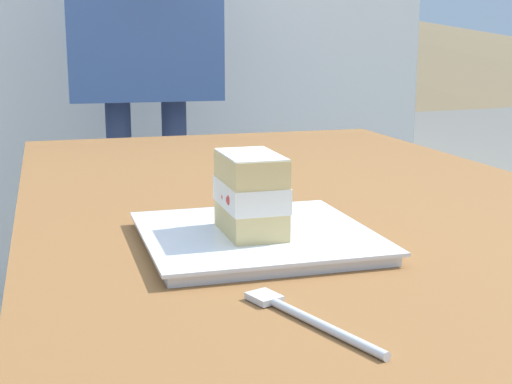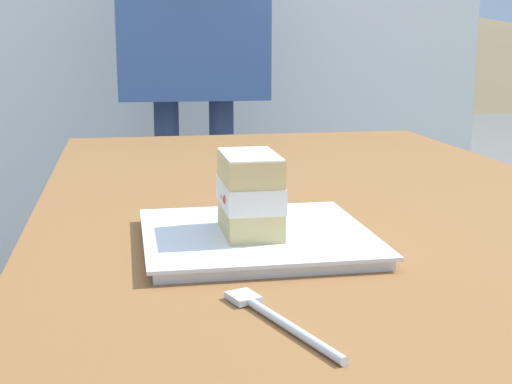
% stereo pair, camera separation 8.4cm
% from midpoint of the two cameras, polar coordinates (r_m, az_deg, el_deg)
% --- Properties ---
extents(patio_table, '(1.60, 0.84, 0.76)m').
position_cam_midpoint_polar(patio_table, '(1.06, 2.99, -6.48)').
color(patio_table, brown).
rests_on(patio_table, ground).
extents(dessert_plate, '(0.26, 0.26, 0.02)m').
position_cam_midpoint_polar(dessert_plate, '(0.85, -2.82, -3.58)').
color(dessert_plate, white).
rests_on(dessert_plate, patio_table).
extents(cake_slice, '(0.11, 0.07, 0.09)m').
position_cam_midpoint_polar(cake_slice, '(0.83, -3.31, -0.16)').
color(cake_slice, '#E0C17A').
rests_on(cake_slice, dessert_plate).
extents(dessert_fork, '(0.17, 0.07, 0.01)m').
position_cam_midpoint_polar(dessert_fork, '(0.63, -0.08, -9.77)').
color(dessert_fork, silver).
rests_on(dessert_fork, patio_table).
extents(diner_person, '(0.58, 0.45, 1.61)m').
position_cam_midpoint_polar(diner_person, '(2.20, -9.88, 13.90)').
color(diner_person, navy).
rests_on(diner_person, ground).
extents(parked_car_near, '(2.91, 4.26, 1.42)m').
position_cam_midpoint_polar(parked_car_near, '(13.62, -12.77, 10.78)').
color(parked_car_near, '#B7BABF').
rests_on(parked_car_near, ground).
extents(parked_car_far, '(4.27, 2.01, 1.53)m').
position_cam_midpoint_polar(parked_car_far, '(17.62, -9.45, 11.36)').
color(parked_car_far, navy).
rests_on(parked_car_far, ground).
extents(distant_hill, '(42.39, 42.39, 3.58)m').
position_cam_midpoint_polar(distant_hill, '(29.74, -12.95, 13.37)').
color(distant_hill, brown).
rests_on(distant_hill, ground).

